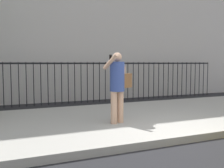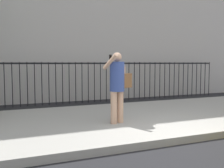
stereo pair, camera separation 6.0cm
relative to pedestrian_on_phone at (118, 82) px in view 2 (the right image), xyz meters
The scene contains 4 objects.
ground_plane 2.09m from the pedestrian_on_phone, 62.68° to the right, with size 60.00×60.00×0.00m, color black.
sidewalk 1.46m from the pedestrian_on_phone, 37.46° to the left, with size 28.00×4.40×0.15m, color #9E9B93.
iron_fence 4.40m from the pedestrian_on_phone, 79.34° to the left, with size 12.03×0.04×1.60m.
pedestrian_on_phone is the anchor object (origin of this frame).
Camera 2 is at (-3.39, -4.08, 1.56)m, focal length 42.79 mm.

